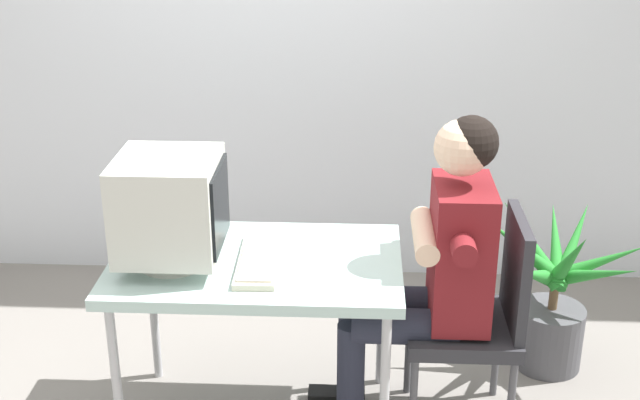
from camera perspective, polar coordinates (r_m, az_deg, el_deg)
desk at (r=3.26m, az=-4.32°, el=-4.92°), size 1.11×0.70×0.74m
crt_monitor at (r=3.14m, az=-10.11°, el=-0.45°), size 0.38×0.38×0.42m
keyboard at (r=3.19m, az=-4.16°, el=-4.05°), size 0.16×0.45×0.03m
office_chair at (r=3.38m, az=10.72°, el=-7.44°), size 0.43×0.43×0.91m
person_seated at (r=3.26m, az=7.62°, el=-4.28°), size 0.70×0.55×1.31m
potted_plant at (r=3.91m, az=15.52°, el=-6.54°), size 0.72×0.68×0.78m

